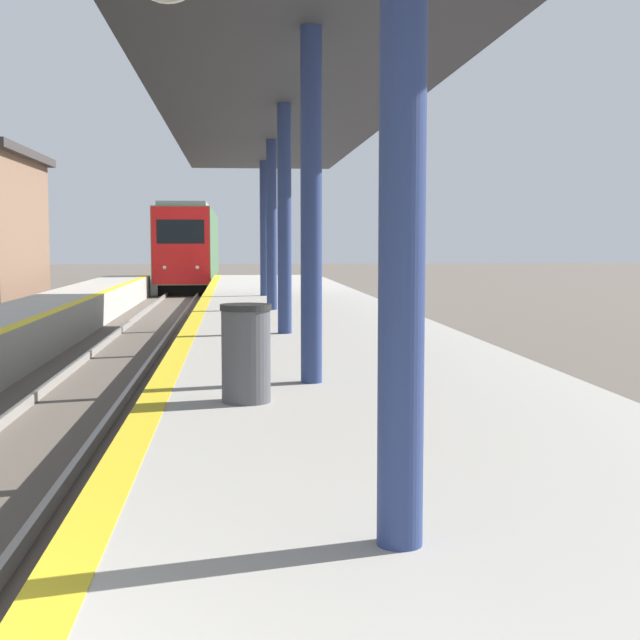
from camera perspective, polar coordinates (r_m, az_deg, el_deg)
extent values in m
cube|color=black|center=(51.10, -8.22, 2.44)|extent=(2.30, 17.71, 0.55)
cube|color=#477247|center=(51.05, -8.25, 4.78)|extent=(2.70, 19.68, 3.63)
cube|color=red|center=(41.31, -8.91, 4.73)|extent=(2.65, 0.16, 3.56)
cube|color=black|center=(41.25, -8.92, 5.61)|extent=(2.16, 0.06, 1.09)
cube|color=gray|center=(51.08, -8.27, 6.96)|extent=(2.30, 18.70, 0.24)
sphere|color=white|center=(41.32, -9.92, 3.33)|extent=(0.18, 0.18, 0.18)
sphere|color=white|center=(41.23, -7.86, 3.35)|extent=(0.18, 0.18, 0.18)
cylinder|color=navy|center=(4.56, 5.30, 9.77)|extent=(0.24, 0.24, 3.91)
cylinder|color=navy|center=(9.92, -0.56, 7.22)|extent=(0.24, 0.24, 3.91)
cylinder|color=navy|center=(15.31, -2.29, 6.45)|extent=(0.24, 0.24, 3.91)
cylinder|color=navy|center=(20.70, -3.12, 6.08)|extent=(0.24, 0.24, 3.91)
cylinder|color=navy|center=(26.10, -3.60, 5.86)|extent=(0.24, 0.24, 3.91)
cube|color=#2D2D33|center=(15.49, -2.32, 14.07)|extent=(4.38, 27.02, 0.20)
cylinder|color=#4C4C51|center=(8.78, -4.75, -2.33)|extent=(0.48, 0.48, 0.91)
cylinder|color=#262626|center=(8.73, -4.78, 0.82)|extent=(0.50, 0.50, 0.06)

